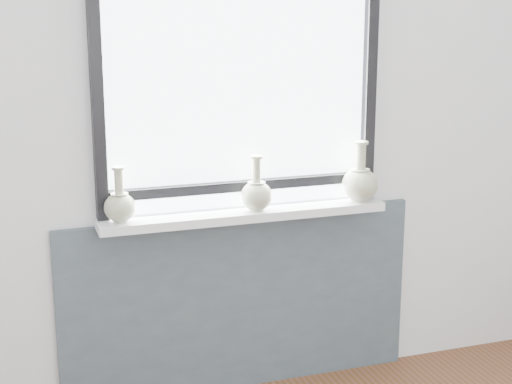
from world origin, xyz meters
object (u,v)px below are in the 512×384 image
object	(u,v)px
windowsill	(245,214)
vase_b	(256,194)
vase_c	(360,182)
vase_a	(120,205)

from	to	relation	value
windowsill	vase_b	distance (m)	0.11
vase_c	vase_b	bearing A→B (deg)	-179.33
windowsill	vase_c	xyz separation A→B (m)	(0.56, -0.02, 0.11)
vase_a	vase_c	size ratio (longest dim) A/B	0.84
vase_b	vase_c	distance (m)	0.51
vase_a	vase_b	size ratio (longest dim) A/B	0.96
windowsill	vase_c	world-z (taller)	vase_c
windowsill	vase_b	bearing A→B (deg)	-28.20
vase_b	vase_c	bearing A→B (deg)	0.67
vase_b	vase_a	bearing A→B (deg)	178.84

